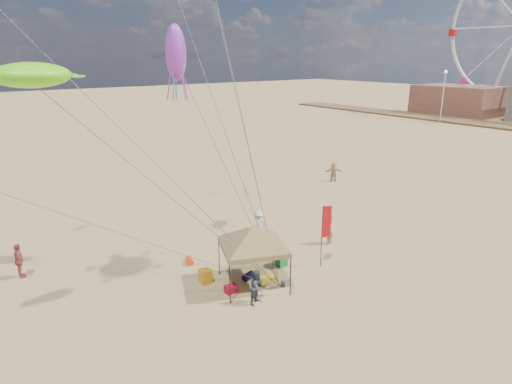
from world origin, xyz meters
TOP-DOWN VIEW (x-y plane):
  - ground at (0.00, 0.00)m, footprint 280.00×280.00m
  - canopy_tent at (-1.27, 1.55)m, footprint 5.15×5.15m
  - feather_flag at (2.81, 0.93)m, footprint 0.49×0.19m
  - cooler_red at (-2.55, 1.55)m, footprint 0.54×0.38m
  - cooler_blue at (1.51, 4.07)m, footprint 0.54×0.38m
  - bag_navy at (-1.17, 2.07)m, footprint 0.69×0.54m
  - bag_orange at (-2.61, 5.29)m, footprint 0.54×0.69m
  - chair_green at (1.03, 2.24)m, footprint 0.50×0.50m
  - chair_yellow at (-2.99, 3.04)m, footprint 0.50×0.50m
  - crate_grey at (-0.10, 0.52)m, footprint 0.34×0.30m
  - beach_cart at (-0.65, 1.30)m, footprint 0.90×0.50m
  - person_near_a at (5.06, 2.74)m, footprint 0.78×0.70m
  - person_near_b at (-2.10, 0.11)m, footprint 0.93×0.83m
  - person_near_c at (2.43, 5.99)m, footprint 1.06×0.61m
  - person_far_a at (-9.91, 8.94)m, footprint 0.45×1.04m
  - person_far_c at (15.05, 11.83)m, footprint 1.58×1.29m
  - building_north at (67.00, 30.00)m, footprint 10.00×14.00m
  - lamp_north at (55.00, 26.00)m, footprint 0.50×0.50m
  - turtle_kite at (-9.07, 4.28)m, footprint 3.36×3.07m
  - squid_kite at (-2.32, 6.24)m, footprint 1.18×1.18m

SIDE VIEW (x-z plane):
  - ground at x=0.00m, z-range 0.00..0.00m
  - crate_grey at x=-0.10m, z-range 0.00..0.28m
  - bag_navy at x=-1.17m, z-range 0.00..0.36m
  - bag_orange at x=-2.61m, z-range 0.00..0.36m
  - cooler_red at x=-2.55m, z-range 0.00..0.38m
  - cooler_blue at x=1.51m, z-range 0.00..0.38m
  - beach_cart at x=-0.65m, z-range 0.08..0.32m
  - chair_green at x=1.03m, z-range 0.00..0.70m
  - chair_yellow at x=-2.99m, z-range 0.00..0.70m
  - person_near_b at x=-2.10m, z-range 0.00..1.58m
  - person_near_c at x=2.43m, z-range 0.00..1.63m
  - person_far_c at x=15.05m, z-range 0.00..1.69m
  - person_far_a at x=-9.91m, z-range 0.00..1.77m
  - person_near_a at x=5.06m, z-range 0.00..1.80m
  - feather_flag at x=2.81m, z-range 0.54..3.86m
  - building_north at x=67.00m, z-range 0.00..5.20m
  - canopy_tent at x=-1.27m, z-range 1.14..4.58m
  - lamp_north at x=55.00m, z-range 1.39..9.64m
  - turtle_kite at x=-9.07m, z-range 9.27..10.18m
  - squid_kite at x=-2.32m, z-range 9.22..11.83m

